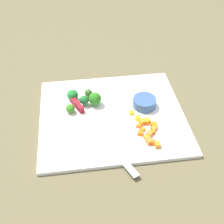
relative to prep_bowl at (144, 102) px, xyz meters
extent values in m
plane|color=brown|center=(0.11, 0.03, -0.03)|extent=(4.00, 4.00, 0.00)
cube|color=white|center=(0.11, 0.03, -0.02)|extent=(0.45, 0.39, 0.01)
cylinder|color=#37578A|center=(0.00, 0.00, 0.00)|extent=(0.07, 0.07, 0.03)
cube|color=silver|center=(0.12, 0.18, -0.01)|extent=(0.10, 0.18, 0.00)
cube|color=maroon|center=(0.22, -0.03, 0.00)|extent=(0.05, 0.08, 0.02)
cube|color=orange|center=(-0.01, 0.11, -0.01)|extent=(0.02, 0.02, 0.01)
cube|color=orange|center=(0.01, 0.13, -0.01)|extent=(0.02, 0.02, 0.01)
cube|color=orange|center=(-0.01, 0.10, -0.01)|extent=(0.02, 0.02, 0.01)
cube|color=orange|center=(0.01, 0.08, -0.01)|extent=(0.02, 0.02, 0.01)
cube|color=orange|center=(0.02, 0.16, -0.01)|extent=(0.02, 0.02, 0.01)
cube|color=orange|center=(0.03, 0.11, -0.01)|extent=(0.02, 0.02, 0.01)
cube|color=orange|center=(0.04, 0.09, -0.01)|extent=(0.02, 0.02, 0.01)
cube|color=orange|center=(0.00, 0.12, -0.01)|extent=(0.01, 0.01, 0.01)
cube|color=orange|center=(0.02, 0.08, -0.01)|extent=(0.02, 0.02, 0.01)
cube|color=orange|center=(0.00, 0.17, -0.01)|extent=(0.02, 0.02, 0.01)
cube|color=orange|center=(0.04, 0.12, -0.01)|extent=(0.02, 0.02, 0.01)
cube|color=orange|center=(0.01, 0.16, -0.01)|extent=(0.02, 0.01, 0.01)
cube|color=orange|center=(0.02, 0.14, -0.01)|extent=(0.02, 0.02, 0.01)
cube|color=yellow|center=(0.05, 0.03, -0.01)|extent=(0.02, 0.01, 0.01)
cube|color=yellow|center=(0.03, 0.06, -0.01)|extent=(0.02, 0.02, 0.01)
cylinder|color=#95C45A|center=(0.23, -0.06, -0.01)|extent=(0.01, 0.01, 0.01)
sphere|color=#21792F|center=(0.23, -0.06, 0.00)|extent=(0.04, 0.04, 0.04)
cylinder|color=#85BC60|center=(0.16, -0.03, -0.01)|extent=(0.01, 0.01, 0.01)
sphere|color=#276F1C|center=(0.16, -0.03, 0.01)|extent=(0.04, 0.04, 0.04)
cylinder|color=#92C16C|center=(0.19, -0.03, -0.01)|extent=(0.01, 0.01, 0.01)
sphere|color=#22652C|center=(0.19, -0.03, 0.01)|extent=(0.03, 0.03, 0.03)
cylinder|color=#8AAE65|center=(0.17, -0.07, -0.01)|extent=(0.01, 0.01, 0.01)
sphere|color=#396428|center=(0.17, -0.07, 0.00)|extent=(0.03, 0.03, 0.03)
cylinder|color=#8AAE5B|center=(0.24, 0.00, -0.01)|extent=(0.01, 0.01, 0.01)
sphere|color=#387C20|center=(0.24, 0.00, 0.00)|extent=(0.03, 0.03, 0.03)
camera|label=1|loc=(0.20, 0.70, 0.62)|focal=47.62mm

